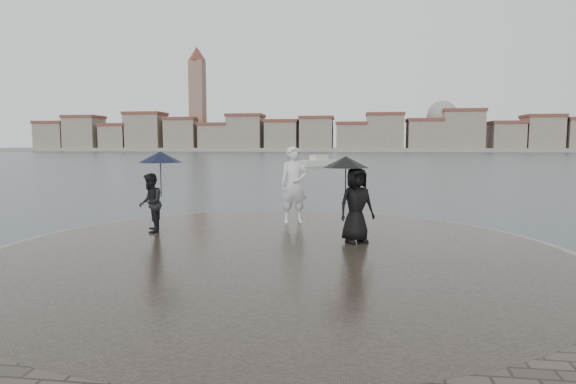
# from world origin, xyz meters

# --- Properties ---
(ground) EXTENTS (400.00, 400.00, 0.00)m
(ground) POSITION_xyz_m (0.00, 0.00, 0.00)
(ground) COLOR #2B3835
(ground) RESTS_ON ground
(kerb_ring) EXTENTS (12.50, 12.50, 0.32)m
(kerb_ring) POSITION_xyz_m (0.00, 3.50, 0.16)
(kerb_ring) COLOR gray
(kerb_ring) RESTS_ON ground
(quay_tip) EXTENTS (11.90, 11.90, 0.36)m
(quay_tip) POSITION_xyz_m (0.00, 3.50, 0.18)
(quay_tip) COLOR #2D261E
(quay_tip) RESTS_ON ground
(statue) EXTENTS (0.91, 0.73, 2.15)m
(statue) POSITION_xyz_m (-0.14, 6.96, 1.44)
(statue) COLOR silver
(statue) RESTS_ON quay_tip
(visitor_left) EXTENTS (1.19, 1.10, 2.04)m
(visitor_left) POSITION_xyz_m (-3.43, 4.99, 1.52)
(visitor_left) COLOR black
(visitor_left) RESTS_ON quay_tip
(visitor_right) EXTENTS (1.28, 1.07, 1.95)m
(visitor_right) POSITION_xyz_m (1.54, 4.45, 1.48)
(visitor_right) COLOR black
(visitor_right) RESTS_ON quay_tip
(far_skyline) EXTENTS (260.00, 20.00, 37.00)m
(far_skyline) POSITION_xyz_m (-6.29, 160.71, 5.61)
(far_skyline) COLOR gray
(far_skyline) RESTS_ON ground
(boats) EXTENTS (33.14, 13.89, 1.50)m
(boats) POSITION_xyz_m (11.24, 45.51, 0.38)
(boats) COLOR beige
(boats) RESTS_ON ground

